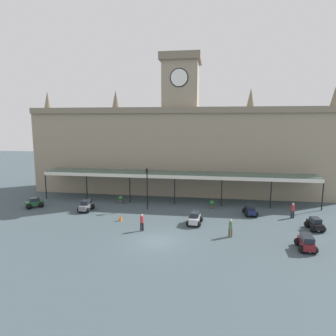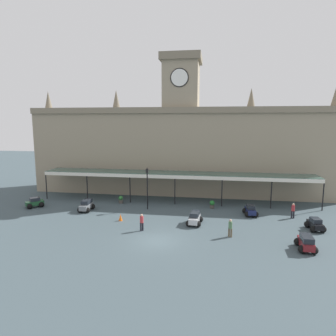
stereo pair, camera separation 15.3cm
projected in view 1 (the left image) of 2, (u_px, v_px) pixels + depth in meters
name	position (u px, v px, depth m)	size (l,w,h in m)	color
ground_plane	(157.00, 241.00, 26.31)	(140.00, 140.00, 0.00)	#3D4C52
station_building	(181.00, 147.00, 43.20)	(42.50, 6.17, 19.39)	gray
entrance_canopy	(176.00, 174.00, 38.49)	(35.06, 3.26, 3.81)	#38564C
car_grey_estate	(86.00, 206.00, 34.97)	(1.59, 2.28, 1.27)	slate
car_navy_sedan	(250.00, 211.00, 33.35)	(1.65, 2.13, 1.19)	#19214C
car_green_sedan	(34.00, 203.00, 36.38)	(2.22, 2.22, 1.19)	#1E512D
car_maroon_estate	(306.00, 243.00, 24.42)	(1.60, 2.29, 1.27)	maroon
car_black_sedan	(315.00, 225.00, 28.90)	(1.67, 2.14, 1.19)	black
car_silver_estate	(195.00, 219.00, 30.43)	(1.68, 2.32, 1.27)	#B2B5BA
pedestrian_crossing_forecourt	(293.00, 210.00, 32.30)	(0.39, 0.34, 1.67)	black
pedestrian_beside_cars	(231.00, 227.00, 27.06)	(0.37, 0.34, 1.67)	brown
pedestrian_near_entrance	(142.00, 222.00, 28.53)	(0.34, 0.34, 1.67)	black
victorian_lamppost	(147.00, 184.00, 35.21)	(0.30, 0.30, 5.00)	black
traffic_cone	(120.00, 218.00, 31.50)	(0.40, 0.40, 0.71)	orange
planter_by_canopy	(212.00, 204.00, 36.03)	(0.60, 0.60, 0.96)	#47423D
planter_near_kerb	(120.00, 199.00, 38.24)	(0.60, 0.60, 0.96)	#47423D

